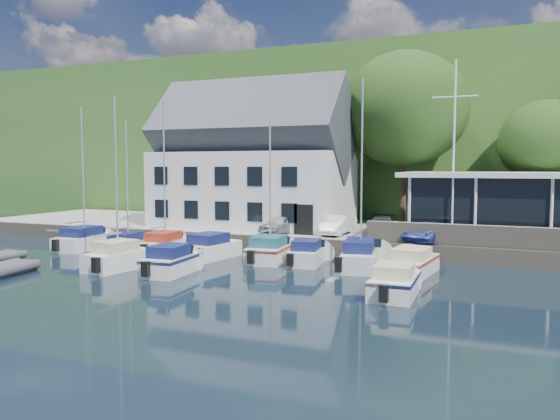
# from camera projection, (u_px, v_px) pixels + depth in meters

# --- Properties ---
(ground) EXTENTS (180.00, 180.00, 0.00)m
(ground) POSITION_uv_depth(u_px,v_px,m) (237.00, 293.00, 23.59)
(ground) COLOR black
(ground) RESTS_ON ground
(quay) EXTENTS (60.00, 13.00, 1.00)m
(quay) POSITION_uv_depth(u_px,v_px,m) (347.00, 235.00, 39.66)
(quay) COLOR #979691
(quay) RESTS_ON ground
(quay_face) EXTENTS (60.00, 0.30, 1.00)m
(quay_face) POSITION_uv_depth(u_px,v_px,m) (318.00, 247.00, 33.68)
(quay_face) COLOR #71675A
(quay_face) RESTS_ON ground
(hillside) EXTENTS (160.00, 75.00, 16.00)m
(hillside) POSITION_uv_depth(u_px,v_px,m) (429.00, 149.00, 80.03)
(hillside) COLOR #29531F
(hillside) RESTS_ON ground
(field_patch) EXTENTS (50.00, 30.00, 0.30)m
(field_patch) POSITION_uv_depth(u_px,v_px,m) (490.00, 97.00, 83.69)
(field_patch) COLOR #4E5B2D
(field_patch) RESTS_ON hillside
(harbor_building) EXTENTS (14.40, 8.20, 8.70)m
(harbor_building) POSITION_uv_depth(u_px,v_px,m) (253.00, 168.00, 41.03)
(harbor_building) COLOR silver
(harbor_building) RESTS_ON quay
(club_pavilion) EXTENTS (13.20, 7.20, 4.10)m
(club_pavilion) POSITION_uv_depth(u_px,v_px,m) (512.00, 205.00, 33.87)
(club_pavilion) COLOR black
(club_pavilion) RESTS_ON quay
(seawall) EXTENTS (18.00, 0.50, 1.20)m
(seawall) POSITION_uv_depth(u_px,v_px,m) (532.00, 238.00, 29.37)
(seawall) COLOR #71675A
(seawall) RESTS_ON quay
(gangway) EXTENTS (1.20, 6.00, 1.40)m
(gangway) POSITION_uv_depth(u_px,v_px,m) (85.00, 245.00, 38.18)
(gangway) COLOR silver
(gangway) RESTS_ON ground
(car_silver) EXTENTS (2.22, 3.90, 1.25)m
(car_silver) POSITION_uv_depth(u_px,v_px,m) (281.00, 224.00, 36.18)
(car_silver) COLOR #ABABB0
(car_silver) RESTS_ON quay
(car_white) EXTENTS (1.45, 3.80, 1.24)m
(car_white) POSITION_uv_depth(u_px,v_px,m) (337.00, 225.00, 35.69)
(car_white) COLOR white
(car_white) RESTS_ON quay
(car_dgrey) EXTENTS (2.60, 4.73, 1.30)m
(car_dgrey) POSITION_uv_depth(u_px,v_px,m) (382.00, 227.00, 34.52)
(car_dgrey) COLOR #2C2C30
(car_dgrey) RESTS_ON quay
(car_blue) EXTENTS (2.32, 3.86, 1.24)m
(car_blue) POSITION_uv_depth(u_px,v_px,m) (427.00, 231.00, 32.49)
(car_blue) COLOR #303C93
(car_blue) RESTS_ON quay
(flagpole) EXTENTS (2.55, 0.20, 10.63)m
(flagpole) POSITION_uv_depth(u_px,v_px,m) (454.00, 152.00, 31.85)
(flagpole) COLOR silver
(flagpole) RESTS_ON quay
(tree_1) EXTENTS (6.65, 6.65, 9.08)m
(tree_1) POSITION_uv_depth(u_px,v_px,m) (218.00, 165.00, 47.50)
(tree_1) COLOR black
(tree_1) RESTS_ON quay
(tree_2) EXTENTS (8.08, 8.08, 11.04)m
(tree_2) POSITION_uv_depth(u_px,v_px,m) (335.00, 153.00, 44.36)
(tree_2) COLOR black
(tree_2) RESTS_ON quay
(tree_3) EXTENTS (9.58, 9.58, 13.09)m
(tree_3) POSITION_uv_depth(u_px,v_px,m) (404.00, 139.00, 41.25)
(tree_3) COLOR black
(tree_3) RESTS_ON quay
(tree_4) EXTENTS (6.73, 6.73, 9.20)m
(tree_4) POSITION_uv_depth(u_px,v_px,m) (547.00, 164.00, 38.84)
(tree_4) COLOR black
(tree_4) RESTS_ON quay
(boat_r1_0) EXTENTS (2.37, 6.46, 9.23)m
(boat_r1_0) POSITION_uv_depth(u_px,v_px,m) (83.00, 179.00, 35.75)
(boat_r1_0) COLOR silver
(boat_r1_0) RESTS_ON ground
(boat_r1_1) EXTENTS (1.95, 5.45, 8.20)m
(boat_r1_1) POSITION_uv_depth(u_px,v_px,m) (127.00, 188.00, 34.02)
(boat_r1_1) COLOR silver
(boat_r1_1) RESTS_ON ground
(boat_r1_2) EXTENTS (2.00, 5.64, 8.53)m
(boat_r1_2) POSITION_uv_depth(u_px,v_px,m) (164.00, 186.00, 33.92)
(boat_r1_2) COLOR silver
(boat_r1_2) RESTS_ON ground
(boat_r1_3) EXTENTS (2.80, 5.91, 1.52)m
(boat_r1_3) POSITION_uv_depth(u_px,v_px,m) (211.00, 246.00, 32.45)
(boat_r1_3) COLOR silver
(boat_r1_3) RESTS_ON ground
(boat_r1_4) EXTENTS (2.68, 5.75, 9.07)m
(boat_r1_4) POSITION_uv_depth(u_px,v_px,m) (270.00, 183.00, 31.11)
(boat_r1_4) COLOR silver
(boat_r1_4) RESTS_ON ground
(boat_r1_5) EXTENTS (2.46, 5.39, 1.39)m
(boat_r1_5) POSITION_uv_depth(u_px,v_px,m) (308.00, 251.00, 30.63)
(boat_r1_5) COLOR silver
(boat_r1_5) RESTS_ON ground
(boat_r1_6) EXTENTS (3.07, 7.35, 9.51)m
(boat_r1_6) POSITION_uv_depth(u_px,v_px,m) (362.00, 180.00, 29.17)
(boat_r1_6) COLOR silver
(boat_r1_6) RESTS_ON ground
(boat_r1_7) EXTENTS (2.72, 6.10, 1.39)m
(boat_r1_7) POSITION_uv_depth(u_px,v_px,m) (412.00, 261.00, 27.65)
(boat_r1_7) COLOR silver
(boat_r1_7) RESTS_ON ground
(boat_r2_1) EXTENTS (2.59, 5.52, 9.60)m
(boat_r2_1) POSITION_uv_depth(u_px,v_px,m) (116.00, 179.00, 28.61)
(boat_r2_1) COLOR silver
(boat_r2_1) RESTS_ON ground
(boat_r2_2) EXTENTS (2.31, 5.27, 1.51)m
(boat_r2_2) POSITION_uv_depth(u_px,v_px,m) (171.00, 259.00, 27.77)
(boat_r2_2) COLOR silver
(boat_r2_2) RESTS_ON ground
(boat_r2_4) EXTENTS (2.05, 5.19, 1.40)m
(boat_r2_4) POSITION_uv_depth(u_px,v_px,m) (395.00, 280.00, 23.01)
(boat_r2_4) COLOR silver
(boat_r2_4) RESTS_ON ground
(dinghy_1) EXTENTS (2.32, 3.42, 0.75)m
(dinghy_1) POSITION_uv_depth(u_px,v_px,m) (7.00, 267.00, 27.73)
(dinghy_1) COLOR #3A3A3F
(dinghy_1) RESTS_ON ground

